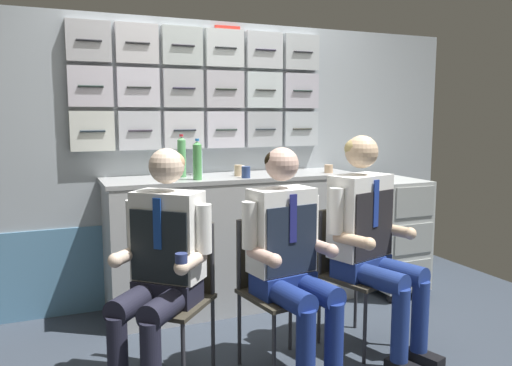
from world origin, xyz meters
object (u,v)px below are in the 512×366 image
Objects in this scene: crew_member_left at (161,259)px; crew_member_by_counter at (370,232)px; paper_cup_blue at (238,170)px; folding_chair_right at (274,275)px; service_trolley at (388,231)px; water_bottle_blue_cap at (197,160)px; folding_chair_left at (176,282)px; folding_chair_by_counter at (349,260)px; crew_member_right at (290,253)px.

crew_member_left is 1.27m from crew_member_by_counter.
folding_chair_right is at bearing -98.39° from paper_cup_blue.
folding_chair_right is (-1.40, -0.80, 0.03)m from service_trolley.
service_trolley is 1.09× the size of folding_chair_right.
water_bottle_blue_cap reaches higher than crew_member_left.
folding_chair_left is 0.67× the size of crew_member_left.
folding_chair_right is 0.58m from folding_chair_by_counter.
folding_chair_by_counter is at bearing 5.88° from crew_member_left.
crew_member_left is 1.49× the size of folding_chair_by_counter.
service_trolley reaches higher than folding_chair_by_counter.
paper_cup_blue is (-1.26, 0.13, 0.54)m from service_trolley.
crew_member_left is 1.29m from paper_cup_blue.
service_trolley is 1.08m from folding_chair_by_counter.
water_bottle_blue_cap is at bearing 103.93° from folding_chair_right.
crew_member_right is 1.10m from water_bottle_blue_cap.
folding_chair_left is at bearing -160.05° from service_trolley.
crew_member_by_counter is 16.18× the size of paper_cup_blue.
water_bottle_blue_cap is (-0.78, 0.73, 0.60)m from folding_chair_by_counter.
folding_chair_by_counter is 0.26m from crew_member_by_counter.
folding_chair_by_counter is (0.55, 0.26, -0.17)m from crew_member_right.
folding_chair_right is 10.47× the size of paper_cup_blue.
paper_cup_blue is (-0.48, 0.98, 0.30)m from crew_member_by_counter.
crew_member_left is 0.96× the size of crew_member_by_counter.
water_bottle_blue_cap reaches higher than folding_chair_right.
folding_chair_left is 0.65× the size of crew_member_by_counter.
folding_chair_by_counter is at bearing -43.10° from water_bottle_blue_cap.
crew_member_right is at bearing -154.74° from folding_chair_by_counter.
paper_cup_blue reaches higher than folding_chair_left.
folding_chair_by_counter is (1.12, 0.01, 0.00)m from folding_chair_left.
water_bottle_blue_cap is at bearing -162.63° from paper_cup_blue.
folding_chair_left is 1.01m from water_bottle_blue_cap.
crew_member_right is 0.63m from folding_chair_by_counter.
paper_cup_blue is at bearing 84.12° from crew_member_right.
service_trolley is 2.22m from crew_member_left.
folding_chair_by_counter is 0.65× the size of crew_member_by_counter.
crew_member_right is 4.43× the size of water_bottle_blue_cap.
folding_chair_left is 1.00× the size of folding_chair_by_counter.
folding_chair_by_counter is at bearing 107.28° from crew_member_by_counter.
crew_member_right is at bearing -169.67° from crew_member_by_counter.
crew_member_by_counter reaches higher than paper_cup_blue.
crew_member_right reaches higher than service_trolley.
crew_member_left is at bearing 178.94° from crew_member_by_counter.
service_trolley reaches higher than folding_chair_left.
crew_member_by_counter reaches higher than folding_chair_by_counter.
crew_member_by_counter is (1.27, -0.02, 0.03)m from crew_member_left.
service_trolley is 1.18m from crew_member_by_counter.
crew_member_right is 15.54× the size of paper_cup_blue.
paper_cup_blue is at bearing 116.05° from crew_member_by_counter.
folding_chair_by_counter is (1.23, 0.13, -0.17)m from crew_member_left.
service_trolley is at bearing 34.89° from crew_member_right.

